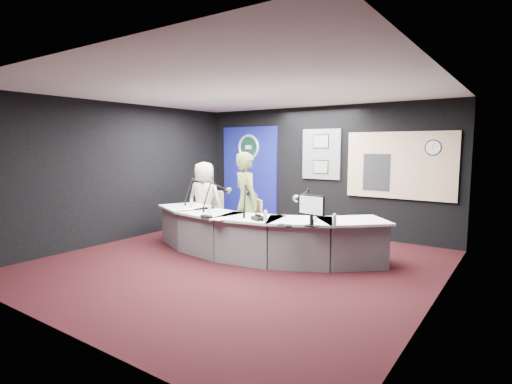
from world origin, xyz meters
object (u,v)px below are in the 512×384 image
Objects in this scene: armchair_left at (205,216)px; person_woman at (246,202)px; person_man at (204,200)px; broadcast_desk at (255,235)px; armchair_right at (246,228)px.

armchair_left is 1.52m from person_woman.
person_man is (0.00, 0.00, 0.35)m from armchair_left.
person_woman reaches higher than person_man.
person_man is at bearing 161.07° from broadcast_desk.
person_man reaches higher than broadcast_desk.
armchair_left is at bearing 161.07° from broadcast_desk.
armchair_left reaches higher than armchair_right.
person_woman reaches higher than broadcast_desk.
armchair_left is 0.50× the size of person_woman.
armchair_left is at bearing -12.96° from person_man.
broadcast_desk is 0.65m from person_woman.
person_woman is at bearing 103.48° from armchair_right.
person_woman is at bearing 150.94° from person_man.
broadcast_desk is 0.38m from armchair_right.
person_woman is (1.39, -0.40, 0.11)m from person_man.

